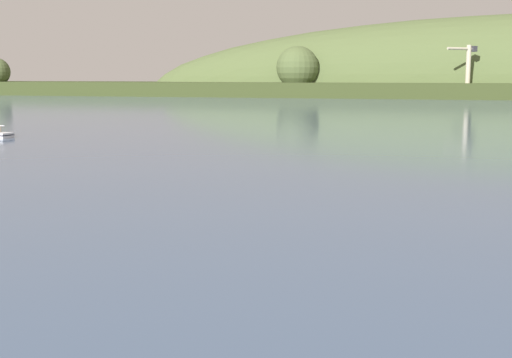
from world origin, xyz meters
TOP-DOWN VIEW (x-y plane):
  - dockside_crane at (21.70, 242.05)m, footprint 9.93×8.84m

SIDE VIEW (x-z plane):
  - dockside_crane at x=21.70m, z-range -0.53..17.39m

